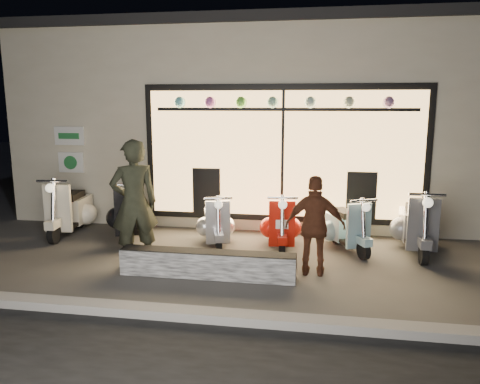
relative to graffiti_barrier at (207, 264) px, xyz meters
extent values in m
plane|color=#383533|center=(0.09, 0.65, -0.20)|extent=(40.00, 40.00, 0.00)
cube|color=slate|center=(0.09, -1.35, -0.14)|extent=(40.00, 0.25, 0.12)
cube|color=beige|center=(0.09, 5.65, 1.80)|extent=(10.00, 6.00, 4.00)
cube|color=black|center=(0.09, 5.65, 3.90)|extent=(10.20, 6.20, 0.20)
cube|color=black|center=(0.89, 2.63, 1.35)|extent=(5.45, 0.06, 2.65)
cube|color=#FFBF6B|center=(0.89, 2.59, 1.35)|extent=(5.20, 0.04, 2.40)
cube|color=black|center=(0.89, 2.55, 2.20)|extent=(4.90, 0.06, 0.06)
cube|color=white|center=(-3.51, 2.61, 1.65)|extent=(0.65, 0.04, 0.38)
cube|color=white|center=(-3.51, 2.61, 1.10)|extent=(0.55, 0.04, 0.42)
cube|color=black|center=(0.00, 0.00, 0.00)|extent=(2.59, 0.28, 0.40)
cylinder|color=black|center=(-0.05, 1.04, -0.04)|extent=(0.17, 0.32, 0.31)
cylinder|color=black|center=(-0.30, 1.92, -0.04)|extent=(0.19, 0.33, 0.31)
cube|color=silver|center=(-0.10, 1.23, 0.31)|extent=(0.42, 0.18, 0.75)
cube|color=silver|center=(-0.28, 1.83, 0.15)|extent=(0.55, 0.72, 0.42)
cube|color=black|center=(-0.25, 1.74, 0.40)|extent=(0.39, 0.56, 0.11)
sphere|color=#FFF2CC|center=(-0.05, 1.03, 0.67)|extent=(0.17, 0.17, 0.14)
cylinder|color=black|center=(1.01, 1.03, -0.04)|extent=(0.13, 0.33, 0.32)
cylinder|color=black|center=(0.91, 1.98, -0.04)|extent=(0.15, 0.34, 0.32)
cube|color=#B2170B|center=(0.99, 1.23, 0.34)|extent=(0.44, 0.11, 0.78)
cube|color=#B2170B|center=(0.92, 1.89, 0.16)|extent=(0.47, 0.71, 0.44)
cube|color=black|center=(0.93, 1.79, 0.43)|extent=(0.32, 0.56, 0.11)
sphere|color=#FFF2CC|center=(1.02, 1.02, 0.71)|extent=(0.16, 0.16, 0.14)
cylinder|color=black|center=(-1.69, 1.18, -0.02)|extent=(0.24, 0.37, 0.36)
cylinder|color=black|center=(-2.11, 2.15, -0.02)|extent=(0.26, 0.38, 0.36)
cube|color=black|center=(-1.78, 1.38, 0.40)|extent=(0.48, 0.26, 0.87)
cube|color=black|center=(-2.07, 2.06, 0.20)|extent=(0.71, 0.86, 0.49)
cube|color=black|center=(-2.03, 1.96, 0.50)|extent=(0.51, 0.67, 0.13)
sphere|color=#FFF2CC|center=(-1.69, 1.17, 0.81)|extent=(0.21, 0.21, 0.16)
cylinder|color=black|center=(-3.13, 1.16, -0.02)|extent=(0.14, 0.38, 0.37)
cylinder|color=black|center=(-3.24, 2.24, -0.02)|extent=(0.17, 0.38, 0.37)
cube|color=beige|center=(-3.15, 1.38, 0.41)|extent=(0.51, 0.13, 0.89)
cube|color=beige|center=(-3.23, 2.13, 0.21)|extent=(0.53, 0.80, 0.50)
cube|color=black|center=(-3.22, 2.02, 0.52)|extent=(0.36, 0.64, 0.13)
sphere|color=#FFF2CC|center=(-3.13, 1.15, 0.83)|extent=(0.18, 0.18, 0.16)
cylinder|color=black|center=(2.34, 1.19, -0.04)|extent=(0.22, 0.32, 0.31)
cylinder|color=black|center=(1.95, 2.03, -0.04)|extent=(0.23, 0.33, 0.31)
cube|color=#82ADB8|center=(2.26, 1.36, 0.32)|extent=(0.41, 0.24, 0.76)
cube|color=#82ADB8|center=(1.99, 1.94, 0.15)|extent=(0.62, 0.75, 0.43)
cube|color=black|center=(2.03, 1.86, 0.41)|extent=(0.45, 0.58, 0.11)
sphere|color=#FFF2CC|center=(2.34, 1.18, 0.68)|extent=(0.18, 0.18, 0.14)
cylinder|color=black|center=(3.25, 1.08, -0.02)|extent=(0.12, 0.36, 0.36)
cylinder|color=black|center=(3.28, 2.14, -0.02)|extent=(0.14, 0.37, 0.36)
cube|color=#56575D|center=(3.26, 1.30, 0.40)|extent=(0.49, 0.09, 0.87)
cube|color=#56575D|center=(3.28, 2.04, 0.20)|extent=(0.47, 0.76, 0.49)
cube|color=black|center=(3.28, 1.93, 0.50)|extent=(0.32, 0.60, 0.13)
sphere|color=#FFF2CC|center=(3.25, 1.07, 0.81)|extent=(0.16, 0.16, 0.16)
imported|color=black|center=(-1.24, 0.36, 0.79)|extent=(0.87, 0.78, 1.99)
imported|color=#562C1B|center=(1.54, 0.37, 0.55)|extent=(0.88, 0.38, 1.49)
camera|label=1|loc=(1.54, -6.36, 2.34)|focal=35.00mm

